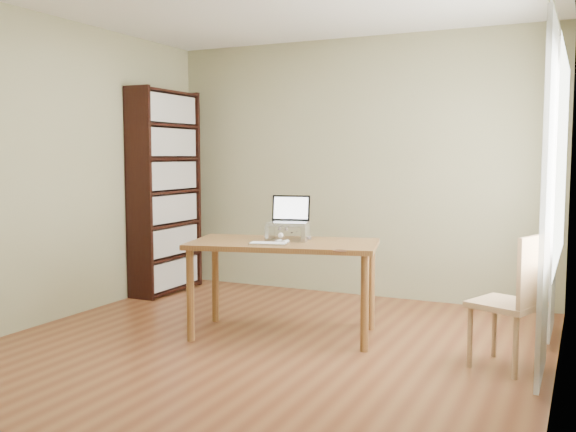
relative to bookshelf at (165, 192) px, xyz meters
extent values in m
cube|color=#5D2E18|center=(1.83, -1.55, -1.06)|extent=(4.00, 4.50, 0.02)
cube|color=#8B885D|center=(1.83, 0.71, 0.25)|extent=(4.00, 0.02, 2.60)
cube|color=#8B885D|center=(-0.18, -1.55, 0.25)|extent=(0.02, 4.50, 2.60)
cube|color=#8B885D|center=(3.84, -1.55, 0.25)|extent=(0.02, 4.50, 2.60)
cube|color=white|center=(3.81, -0.75, 0.35)|extent=(0.01, 1.80, 1.40)
cube|color=black|center=(-0.01, -0.43, 0.00)|extent=(0.30, 0.04, 2.10)
cube|color=black|center=(-0.01, 0.43, 0.00)|extent=(0.30, 0.04, 2.10)
cube|color=black|center=(-0.15, 0.00, 0.00)|extent=(0.02, 0.90, 2.10)
cube|color=black|center=(-0.01, 0.00, -1.02)|extent=(0.30, 0.84, 0.02)
cube|color=black|center=(0.02, 0.00, -0.85)|extent=(0.20, 0.78, 0.28)
cube|color=black|center=(-0.01, 0.00, -0.68)|extent=(0.30, 0.84, 0.03)
cube|color=black|center=(0.02, 0.00, -0.51)|extent=(0.20, 0.78, 0.28)
cube|color=black|center=(-0.01, 0.00, -0.34)|extent=(0.30, 0.84, 0.02)
cube|color=black|center=(0.02, 0.00, -0.17)|extent=(0.20, 0.78, 0.28)
cube|color=black|center=(-0.01, 0.00, 0.00)|extent=(0.30, 0.84, 0.02)
cube|color=black|center=(0.02, 0.00, 0.17)|extent=(0.20, 0.78, 0.28)
cube|color=black|center=(-0.01, 0.00, 0.34)|extent=(0.30, 0.84, 0.02)
cube|color=black|center=(0.02, 0.00, 0.51)|extent=(0.20, 0.78, 0.28)
cube|color=black|center=(-0.01, 0.00, 0.68)|extent=(0.30, 0.84, 0.02)
cube|color=black|center=(0.02, 0.00, 0.85)|extent=(0.20, 0.78, 0.28)
cube|color=black|center=(-0.01, 0.00, 1.02)|extent=(0.30, 0.84, 0.03)
cube|color=silver|center=(3.75, -1.30, 0.10)|extent=(0.03, 0.70, 2.20)
cube|color=silver|center=(3.75, -0.20, 0.10)|extent=(0.03, 0.70, 2.20)
cylinder|color=silver|center=(3.75, -0.75, 1.23)|extent=(0.03, 1.90, 0.03)
cube|color=brown|center=(1.83, -0.98, -0.32)|extent=(1.58, 1.04, 0.04)
cylinder|color=brown|center=(1.16, -0.68, -0.70)|extent=(0.06, 0.06, 0.71)
cylinder|color=brown|center=(2.49, -0.68, -0.70)|extent=(0.06, 0.06, 0.71)
cylinder|color=brown|center=(1.16, -1.28, -0.70)|extent=(0.06, 0.06, 0.71)
cylinder|color=brown|center=(2.49, -1.28, -0.70)|extent=(0.06, 0.06, 0.71)
cube|color=silver|center=(1.68, -0.90, -0.24)|extent=(0.03, 0.25, 0.12)
cube|color=silver|center=(1.97, -0.90, -0.24)|extent=(0.03, 0.25, 0.12)
cube|color=silver|center=(1.83, -0.90, -0.17)|extent=(0.32, 0.25, 0.01)
cube|color=silver|center=(1.83, -0.90, -0.16)|extent=(0.35, 0.28, 0.02)
cube|color=black|center=(1.83, -0.78, -0.05)|extent=(0.31, 0.12, 0.21)
cube|color=white|center=(1.83, -0.78, -0.05)|extent=(0.28, 0.10, 0.17)
cube|color=silver|center=(1.81, -1.20, -0.29)|extent=(0.31, 0.19, 0.02)
cube|color=white|center=(1.81, -1.20, -0.28)|extent=(0.28, 0.17, 0.00)
cylinder|color=#4E2E1A|center=(2.41, -1.28, -0.30)|extent=(0.09, 0.09, 0.01)
ellipsoid|color=#423A34|center=(1.85, -0.87, -0.24)|extent=(0.16, 0.35, 0.12)
ellipsoid|color=#423A34|center=(1.85, -0.76, -0.24)|extent=(0.14, 0.15, 0.11)
ellipsoid|color=#423A34|center=(1.85, -1.06, -0.22)|extent=(0.09, 0.09, 0.08)
ellipsoid|color=silver|center=(1.85, -1.02, -0.25)|extent=(0.08, 0.08, 0.07)
sphere|color=silver|center=(1.85, -1.10, -0.24)|extent=(0.04, 0.04, 0.04)
cone|color=#423A34|center=(1.82, -1.06, -0.18)|extent=(0.03, 0.04, 0.04)
cone|color=#423A34|center=(1.88, -1.06, -0.18)|extent=(0.03, 0.04, 0.04)
cylinder|color=silver|center=(1.82, -1.07, -0.29)|extent=(0.03, 0.08, 0.03)
cylinder|color=silver|center=(1.88, -1.07, -0.29)|extent=(0.03, 0.08, 0.03)
cylinder|color=#423A34|center=(1.94, -0.74, -0.28)|extent=(0.12, 0.19, 0.03)
cube|color=tan|center=(3.51, -1.06, -0.62)|extent=(0.52, 0.52, 0.04)
cylinder|color=tan|center=(3.35, -1.22, -0.83)|extent=(0.04, 0.04, 0.43)
cylinder|color=tan|center=(3.67, -1.22, -0.83)|extent=(0.04, 0.04, 0.43)
cylinder|color=tan|center=(3.35, -0.90, -0.83)|extent=(0.04, 0.04, 0.43)
cylinder|color=tan|center=(3.67, -0.90, -0.83)|extent=(0.04, 0.04, 0.43)
cube|color=tan|center=(3.69, -1.06, -0.38)|extent=(0.17, 0.37, 0.48)
camera|label=1|loc=(3.97, -5.49, 0.37)|focal=40.00mm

